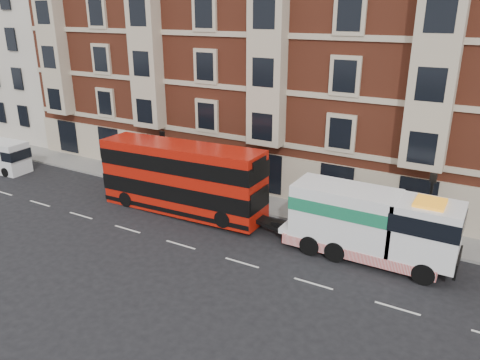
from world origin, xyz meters
name	(u,v)px	position (x,y,z in m)	size (l,w,h in m)	color
ground	(181,245)	(0.00, 0.00, 0.00)	(120.00, 120.00, 0.00)	black
sidewalk	(245,200)	(0.00, 7.50, 0.07)	(90.00, 3.00, 0.15)	slate
victorian_terrace	(301,44)	(0.50, 15.00, 10.07)	(45.00, 12.00, 20.40)	brown
cream_block	(27,52)	(-30.00, 14.00, 8.34)	(16.00, 10.00, 16.80)	beige
lamp_post_west	(164,156)	(-6.00, 6.20, 2.68)	(0.35, 0.15, 4.35)	black
lamp_post_east	(429,206)	(12.00, 6.20, 2.68)	(0.35, 0.15, 4.35)	black
double_decker_bus	(181,177)	(-2.64, 3.79, 2.43)	(11.32, 2.60, 4.58)	red
tow_truck	(368,224)	(9.42, 3.79, 2.00)	(9.07, 2.68, 3.78)	white
box_van	(0,156)	(-20.59, 3.15, 1.25)	(4.99, 2.35, 2.53)	white
pedestrian	(159,173)	(-6.94, 6.67, 1.07)	(0.67, 0.44, 1.84)	#201932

